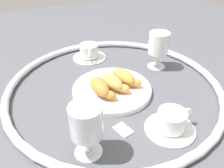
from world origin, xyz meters
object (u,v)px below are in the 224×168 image
Objects in this scene: croissant_small at (113,82)px; juice_glass_right at (159,45)px; pastry_plate at (112,89)px; croissant_extra at (124,77)px; croissant_large at (100,87)px; coffee_cup_far at (171,122)px; coffee_cup_near at (90,52)px; juice_glass_left at (86,123)px; sugar_packet at (123,129)px.

croissant_small is 0.25m from juice_glass_right.
croissant_extra reaches higher than pastry_plate.
croissant_large is 0.24m from coffee_cup_far.
coffee_cup_near is at bearing -171.41° from croissant_extra.
pastry_plate is 1.93× the size of coffee_cup_near.
croissant_large is at bearing 150.62° from juice_glass_left.
sugar_packet is at bearing -7.95° from coffee_cup_near.
croissant_extra is at bearing 104.34° from pastry_plate.
croissant_small is (-0.00, 0.00, 0.03)m from pastry_plate.
sugar_packet is (-0.03, 0.11, -0.09)m from juice_glass_left.
coffee_cup_near is 0.97× the size of juice_glass_left.
croissant_large and coffee_cup_near have the same top height.
juice_glass_right is (-0.08, 0.23, 0.08)m from pastry_plate.
croissant_large is at bearing -12.37° from coffee_cup_near.
croissant_small is at bearing 149.57° from sugar_packet.
juice_glass_left reaches higher than coffee_cup_near.
sugar_packet is at bearing -27.32° from croissant_extra.
croissant_extra is 0.95× the size of juice_glass_right.
croissant_large is at bearing -74.92° from pastry_plate.
juice_glass_left is at bearing -37.26° from croissant_small.
juice_glass_left is at bearing -52.76° from juice_glass_right.
croissant_extra is 0.22m from sugar_packet.
juice_glass_right reaches higher than coffee_cup_near.
sugar_packet is at bearing -14.77° from pastry_plate.
juice_glass_right reaches higher than pastry_plate.
coffee_cup_near is at bearing 160.04° from juice_glass_left.
coffee_cup_far is at bearing 52.64° from sugar_packet.
croissant_small is 2.69× the size of sugar_packet.
juice_glass_right is (-0.10, 0.27, 0.05)m from croissant_large.
juice_glass_left is 0.15m from sugar_packet.
croissant_small and croissant_extra have the same top height.
juice_glass_left is (0.47, -0.17, 0.07)m from coffee_cup_near.
coffee_cup_far is 0.35m from juice_glass_right.
croissant_small and coffee_cup_near have the same top height.
juice_glass_left is at bearing -43.12° from croissant_extra.
croissant_large is at bearing -75.32° from croissant_extra.
croissant_large is at bearing -75.20° from croissant_small.
coffee_cup_near reaches higher than pastry_plate.
juice_glass_right reaches higher than croissant_small.
sugar_packet is (0.16, -0.00, -0.03)m from croissant_large.
croissant_large is 0.29m from juice_glass_right.
pastry_plate is 0.03m from croissant_small.
croissant_large and croissant_small have the same top height.
croissant_extra is at bearing 104.68° from croissant_large.
pastry_plate is 1.87× the size of juice_glass_left.
juice_glass_left is (0.21, -0.16, 0.09)m from pastry_plate.
croissant_large is 0.10m from croissant_extra.
croissant_small is at bearing 142.74° from juice_glass_left.
croissant_extra is (-0.03, 0.10, 0.00)m from croissant_large.
croissant_small is 0.27m from juice_glass_left.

